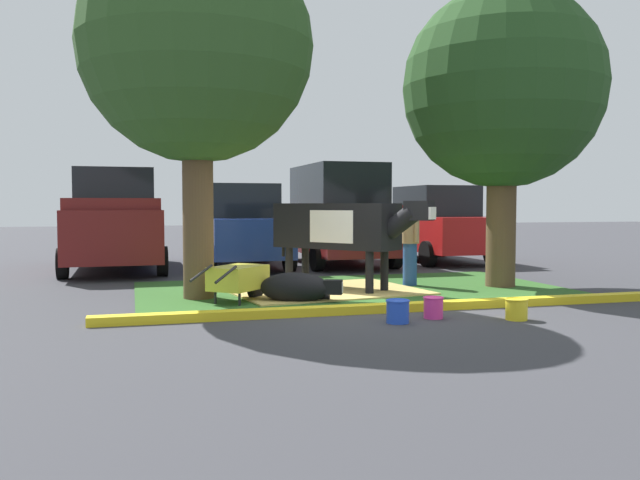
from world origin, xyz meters
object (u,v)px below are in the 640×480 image
(bucket_pink, at_px, (433,307))
(pickup_truck_maroon, at_px, (114,222))
(suv_dark_grey, at_px, (337,215))
(sedan_blue, at_px, (240,227))
(shade_tree_right, at_px, (503,89))
(shade_tree_left, at_px, (196,48))
(cow_holstein, at_px, (341,227))
(bucket_yellow, at_px, (517,309))
(person_handler, at_px, (410,241))
(wheelbarrow, at_px, (239,278))
(bucket_blue, at_px, (398,311))
(calf_lying, at_px, (297,288))
(sedan_red, at_px, (435,225))

(bucket_pink, relative_size, pickup_truck_maroon, 0.05)
(suv_dark_grey, bearing_deg, sedan_blue, 179.69)
(shade_tree_right, height_order, sedan_blue, shade_tree_right)
(bucket_pink, height_order, sedan_blue, sedan_blue)
(shade_tree_left, distance_m, cow_holstein, 3.85)
(bucket_pink, distance_m, pickup_truck_maroon, 9.35)
(shade_tree_right, height_order, bucket_pink, shade_tree_right)
(bucket_pink, relative_size, suv_dark_grey, 0.06)
(bucket_pink, distance_m, bucket_yellow, 1.09)
(person_handler, xyz_separation_m, wheelbarrow, (-3.41, -1.23, -0.46))
(suv_dark_grey, bearing_deg, person_handler, -90.21)
(wheelbarrow, relative_size, bucket_pink, 4.71)
(shade_tree_left, distance_m, wheelbarrow, 3.73)
(cow_holstein, height_order, bucket_blue, cow_holstein)
(wheelbarrow, height_order, bucket_blue, wheelbarrow)
(bucket_blue, relative_size, pickup_truck_maroon, 0.06)
(person_handler, distance_m, bucket_blue, 3.97)
(shade_tree_left, xyz_separation_m, shade_tree_right, (5.53, 0.05, -0.39))
(shade_tree_left, relative_size, bucket_yellow, 18.99)
(bucket_pink, relative_size, bucket_yellow, 0.94)
(wheelbarrow, height_order, suv_dark_grey, suv_dark_grey)
(sedan_blue, xyz_separation_m, suv_dark_grey, (2.48, -0.01, 0.29))
(calf_lying, xyz_separation_m, bucket_yellow, (2.45, -2.25, -0.09))
(cow_holstein, bearing_deg, bucket_blue, -94.48)
(shade_tree_left, relative_size, calf_lying, 4.49)
(shade_tree_right, bearing_deg, pickup_truck_maroon, 141.65)
(shade_tree_left, xyz_separation_m, calf_lying, (1.43, -0.86, -3.79))
(cow_holstein, height_order, calf_lying, cow_holstein)
(bucket_blue, bearing_deg, cow_holstein, 85.52)
(sedan_red, bearing_deg, bucket_blue, -118.60)
(sedan_blue, distance_m, sedan_red, 5.33)
(bucket_yellow, bearing_deg, bucket_pink, 157.81)
(sedan_blue, bearing_deg, cow_holstein, -78.43)
(shade_tree_left, height_order, person_handler, shade_tree_left)
(calf_lying, distance_m, pickup_truck_maroon, 7.07)
(bucket_blue, bearing_deg, shade_tree_right, 41.99)
(pickup_truck_maroon, distance_m, sedan_red, 8.27)
(pickup_truck_maroon, bearing_deg, person_handler, -42.39)
(calf_lying, bearing_deg, person_handler, 30.24)
(sedan_blue, xyz_separation_m, sedan_red, (5.33, 0.20, 0.00))
(pickup_truck_maroon, height_order, sedan_blue, pickup_truck_maroon)
(shade_tree_left, bearing_deg, shade_tree_right, 0.50)
(shade_tree_right, height_order, cow_holstein, shade_tree_right)
(bucket_yellow, height_order, suv_dark_grey, suv_dark_grey)
(cow_holstein, distance_m, bucket_blue, 3.40)
(shade_tree_right, bearing_deg, bucket_blue, -138.01)
(shade_tree_right, bearing_deg, calf_lying, -167.57)
(shade_tree_right, bearing_deg, bucket_yellow, -117.71)
(sedan_blue, relative_size, sedan_red, 1.00)
(bucket_blue, distance_m, pickup_truck_maroon, 9.27)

